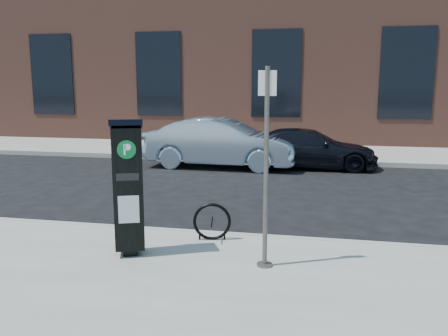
% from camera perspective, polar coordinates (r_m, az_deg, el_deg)
% --- Properties ---
extents(ground, '(120.00, 120.00, 0.00)m').
position_cam_1_polar(ground, '(8.23, -1.95, -8.63)').
color(ground, black).
rests_on(ground, ground).
extents(sidewalk_far, '(60.00, 12.00, 0.15)m').
position_cam_1_polar(sidewalk_far, '(21.80, 6.65, 3.42)').
color(sidewalk_far, gray).
rests_on(sidewalk_far, ground).
extents(curb_near, '(60.00, 0.12, 0.16)m').
position_cam_1_polar(curb_near, '(8.19, -1.99, -8.18)').
color(curb_near, '#9E9B93').
rests_on(curb_near, ground).
extents(curb_far, '(60.00, 0.12, 0.16)m').
position_cam_1_polar(curb_far, '(15.91, 4.78, 0.89)').
color(curb_far, '#9E9B93').
rests_on(curb_far, ground).
extents(building, '(28.00, 10.05, 8.25)m').
position_cam_1_polar(building, '(24.68, 7.47, 13.67)').
color(building, brown).
rests_on(building, ground).
extents(parking_kiosk, '(0.58, 0.55, 2.01)m').
position_cam_1_polar(parking_kiosk, '(7.01, -11.43, -2.16)').
color(parking_kiosk, black).
rests_on(parking_kiosk, sidewalk_near).
extents(sign_pole, '(0.24, 0.22, 2.73)m').
position_cam_1_polar(sign_pole, '(6.38, 5.08, -0.28)').
color(sign_pole, '#4E4844').
rests_on(sign_pole, sidewalk_near).
extents(bike_rack, '(0.61, 0.17, 0.61)m').
position_cam_1_polar(bike_rack, '(7.69, -1.45, -6.49)').
color(bike_rack, black).
rests_on(bike_rack, sidewalk_near).
extents(car_silver, '(4.78, 1.79, 1.56)m').
position_cam_1_polar(car_silver, '(14.97, -0.36, 3.06)').
color(car_silver, '#97ADC0').
rests_on(car_silver, ground).
extents(car_dark, '(4.29, 1.92, 1.22)m').
position_cam_1_polar(car_dark, '(15.11, 10.17, 2.32)').
color(car_dark, black).
rests_on(car_dark, ground).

